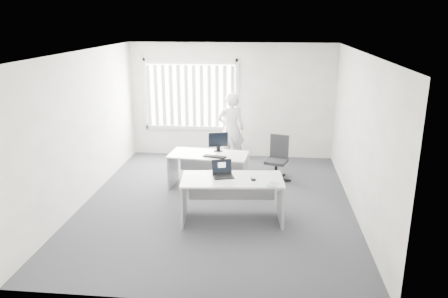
# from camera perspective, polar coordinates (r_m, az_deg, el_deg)

# --- Properties ---
(ground) EXTENTS (6.00, 6.00, 0.00)m
(ground) POSITION_cam_1_polar(r_m,az_deg,el_deg) (8.31, -0.88, -7.09)
(ground) COLOR #404146
(ground) RESTS_ON ground
(wall_back) EXTENTS (5.00, 0.02, 2.80)m
(wall_back) POSITION_cam_1_polar(r_m,az_deg,el_deg) (10.76, 0.96, 6.29)
(wall_back) COLOR white
(wall_back) RESTS_ON ground
(wall_front) EXTENTS (5.00, 0.02, 2.80)m
(wall_front) POSITION_cam_1_polar(r_m,az_deg,el_deg) (5.04, -4.97, -6.30)
(wall_front) COLOR white
(wall_front) RESTS_ON ground
(wall_left) EXTENTS (0.02, 6.00, 2.80)m
(wall_left) POSITION_cam_1_polar(r_m,az_deg,el_deg) (8.51, -17.91, 2.61)
(wall_left) COLOR white
(wall_left) RESTS_ON ground
(wall_right) EXTENTS (0.02, 6.00, 2.80)m
(wall_right) POSITION_cam_1_polar(r_m,az_deg,el_deg) (7.96, 17.26, 1.72)
(wall_right) COLOR white
(wall_right) RESTS_ON ground
(ceiling) EXTENTS (5.00, 6.00, 0.02)m
(ceiling) POSITION_cam_1_polar(r_m,az_deg,el_deg) (7.62, -0.98, 12.53)
(ceiling) COLOR silver
(ceiling) RESTS_ON wall_back
(window) EXTENTS (2.32, 0.06, 1.76)m
(window) POSITION_cam_1_polar(r_m,az_deg,el_deg) (10.83, -4.37, 7.12)
(window) COLOR silver
(window) RESTS_ON wall_back
(blinds) EXTENTS (2.20, 0.10, 1.50)m
(blinds) POSITION_cam_1_polar(r_m,az_deg,el_deg) (10.78, -4.43, 6.91)
(blinds) COLOR silver
(blinds) RESTS_ON wall_back
(desk_near) EXTENTS (1.77, 0.96, 0.78)m
(desk_near) POSITION_cam_1_polar(r_m,az_deg,el_deg) (7.42, 1.07, -5.43)
(desk_near) COLOR silver
(desk_near) RESTS_ON ground
(desk_far) EXTENTS (1.63, 0.87, 0.72)m
(desk_far) POSITION_cam_1_polar(r_m,az_deg,el_deg) (8.91, -2.02, -1.87)
(desk_far) COLOR silver
(desk_far) RESTS_ON ground
(office_chair) EXTENTS (0.69, 0.69, 0.97)m
(office_chair) POSITION_cam_1_polar(r_m,az_deg,el_deg) (9.45, 6.91, -2.25)
(office_chair) COLOR black
(office_chair) RESTS_ON ground
(person) EXTENTS (0.70, 0.54, 1.73)m
(person) POSITION_cam_1_polar(r_m,az_deg,el_deg) (10.19, 0.93, 2.60)
(person) COLOR silver
(person) RESTS_ON ground
(laptop) EXTENTS (0.41, 0.39, 0.27)m
(laptop) POSITION_cam_1_polar(r_m,az_deg,el_deg) (7.35, -0.09, -2.73)
(laptop) COLOR black
(laptop) RESTS_ON desk_near
(paper_sheet) EXTENTS (0.29, 0.21, 0.00)m
(paper_sheet) POSITION_cam_1_polar(r_m,az_deg,el_deg) (7.23, 3.52, -4.22)
(paper_sheet) COLOR silver
(paper_sheet) RESTS_ON desk_near
(mouse) EXTENTS (0.09, 0.13, 0.05)m
(mouse) POSITION_cam_1_polar(r_m,az_deg,el_deg) (7.28, 3.84, -3.87)
(mouse) COLOR #B8B8BB
(mouse) RESTS_ON paper_sheet
(booklet) EXTENTS (0.19, 0.24, 0.01)m
(booklet) POSITION_cam_1_polar(r_m,az_deg,el_deg) (7.11, 6.42, -4.63)
(booklet) COLOR silver
(booklet) RESTS_ON desk_near
(keyboard) EXTENTS (0.48, 0.28, 0.02)m
(keyboard) POSITION_cam_1_polar(r_m,az_deg,el_deg) (8.63, -1.22, -1.00)
(keyboard) COLOR black
(keyboard) RESTS_ON desk_far
(monitor) EXTENTS (0.42, 0.22, 0.40)m
(monitor) POSITION_cam_1_polar(r_m,az_deg,el_deg) (8.96, -0.76, 0.95)
(monitor) COLOR black
(monitor) RESTS_ON desk_far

